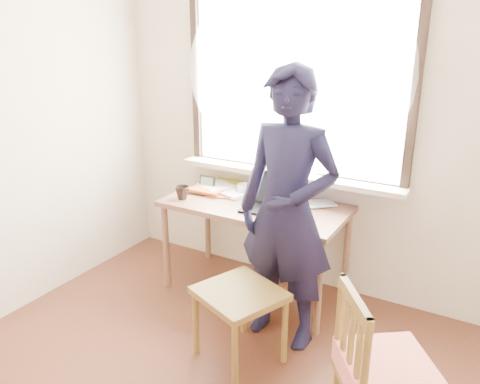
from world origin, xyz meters
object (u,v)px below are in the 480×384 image
Objects in this scene: person at (287,211)px; laptop at (270,200)px; mug_dark at (182,193)px; work_chair at (240,302)px; desk at (255,213)px; mug_white at (244,189)px; side_chair at (383,374)px.

laptop is at bearing 132.11° from person.
mug_dark reaches higher than work_chair.
mug_dark is (-0.54, -0.20, 0.13)m from desk.
desk is 0.26m from mug_white.
mug_white reaches higher than desk.
laptop is 3.69× the size of mug_white.
person reaches higher than mug_white.
laptop is 1.56m from side_chair.
mug_dark is (-0.36, -0.34, 0.01)m from mug_white.
laptop reaches higher than mug_dark.
laptop is at bearing 13.81° from mug_dark.
mug_white is (-0.18, 0.14, 0.12)m from desk.
side_chair is 0.50× the size of person.
laptop reaches higher than side_chair.
side_chair is 1.13m from person.
work_chair is at bearing -34.39° from mug_dark.
laptop is at bearing 136.80° from side_chair.
mug_white is 0.99× the size of mug_dark.
laptop is 0.45× the size of side_chair.
mug_dark is at bearing -137.32° from mug_white.
side_chair is (1.80, -0.88, -0.32)m from mug_dark.
mug_white is at bearing 118.16° from work_chair.
person is (0.14, 0.37, 0.50)m from work_chair.
mug_white is 0.06× the size of person.
side_chair is (1.11, -1.05, -0.33)m from laptop.
side_chair reaches higher than mug_dark.
mug_white is at bearing 142.02° from person.
side_chair reaches higher than desk.
mug_white is 0.18× the size of work_chair.
desk is at bearing 19.73° from mug_dark.
side_chair is at bearing -17.17° from work_chair.
work_chair is at bearing -68.14° from desk.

